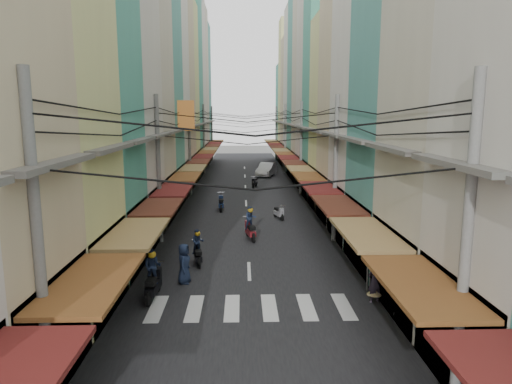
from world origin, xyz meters
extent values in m
plane|color=slate|center=(0.00, 0.00, 0.00)|extent=(160.00, 160.00, 0.00)
cube|color=black|center=(0.00, 20.00, 0.01)|extent=(10.00, 80.00, 0.02)
cube|color=slate|center=(-6.50, 20.00, 0.03)|extent=(3.00, 80.00, 0.06)
cube|color=slate|center=(6.50, 20.00, 0.03)|extent=(3.00, 80.00, 0.06)
cube|color=silver|center=(-3.50, -6.00, 0.03)|extent=(0.55, 2.40, 0.01)
cube|color=silver|center=(-2.10, -6.00, 0.03)|extent=(0.55, 2.40, 0.01)
cube|color=silver|center=(-0.70, -6.00, 0.03)|extent=(0.55, 2.40, 0.01)
cube|color=silver|center=(0.70, -6.00, 0.03)|extent=(0.55, 2.40, 0.01)
cube|color=silver|center=(2.10, -6.00, 0.03)|extent=(0.55, 2.40, 0.01)
cube|color=silver|center=(3.50, -6.00, 0.03)|extent=(0.55, 2.40, 0.01)
cube|color=black|center=(-5.60, -10.98, 1.60)|extent=(1.20, 4.53, 3.20)
cube|color=brown|center=(-4.10, -10.98, 3.00)|extent=(1.80, 4.34, 0.12)
cube|color=#595651|center=(-4.75, -10.98, 6.00)|extent=(0.50, 4.24, 0.15)
cube|color=#D3D384|center=(-8.00, -6.27, 7.90)|extent=(6.00, 4.70, 15.81)
cube|color=black|center=(-5.60, -6.27, 1.60)|extent=(1.20, 4.52, 3.20)
cube|color=olive|center=(-4.10, -6.27, 3.00)|extent=(1.80, 4.33, 0.12)
cube|color=#595651|center=(-4.75, -6.27, 6.00)|extent=(0.50, 4.23, 0.15)
cube|color=teal|center=(-8.00, -1.76, 9.62)|extent=(6.00, 4.30, 19.25)
cube|color=black|center=(-5.60, -1.76, 1.60)|extent=(1.20, 4.13, 3.20)
cube|color=#572618|center=(-4.10, -1.76, 3.00)|extent=(1.80, 3.96, 0.12)
cube|color=#595651|center=(-4.75, -1.76, 6.00)|extent=(0.50, 3.87, 0.15)
cube|color=beige|center=(-8.00, 2.96, 10.47)|extent=(6.00, 5.14, 20.93)
cube|color=black|center=(-5.60, 2.96, 1.60)|extent=(1.20, 4.94, 3.20)
cube|color=#5D1917|center=(-4.10, 2.96, 3.00)|extent=(1.80, 4.73, 0.12)
cube|color=#595651|center=(-4.75, 2.96, 6.00)|extent=(0.50, 4.63, 0.15)
cube|color=#BEB6A1|center=(-8.00, 8.00, 8.72)|extent=(6.00, 4.95, 17.43)
cube|color=black|center=(-5.60, 8.00, 1.60)|extent=(1.20, 4.75, 3.20)
cube|color=brown|center=(-4.10, 8.00, 3.00)|extent=(1.80, 4.56, 0.12)
cube|color=#595651|center=(-4.75, 8.00, 6.00)|extent=(0.50, 4.46, 0.15)
cube|color=teal|center=(-8.00, 12.98, 8.16)|extent=(6.00, 4.99, 16.32)
cube|color=black|center=(-5.60, 12.98, 1.60)|extent=(1.20, 4.80, 3.20)
cube|color=olive|center=(-4.10, 12.98, 3.00)|extent=(1.80, 4.60, 0.12)
cube|color=#595651|center=(-4.75, 12.98, 6.00)|extent=(0.50, 4.50, 0.15)
cube|color=silver|center=(-8.00, 17.80, 11.44)|extent=(6.00, 4.65, 22.87)
cube|color=black|center=(-5.60, 17.80, 1.60)|extent=(1.20, 4.46, 3.20)
cube|color=#572618|center=(-4.10, 17.80, 3.00)|extent=(1.80, 4.27, 0.12)
cube|color=#595651|center=(-4.75, 17.80, 6.00)|extent=(0.50, 4.18, 0.15)
cube|color=#CBB78F|center=(-8.00, 22.57, 10.29)|extent=(6.00, 4.89, 20.58)
cube|color=black|center=(-5.60, 22.57, 1.60)|extent=(1.20, 4.70, 3.20)
cube|color=#5D1917|center=(-4.10, 22.57, 3.00)|extent=(1.80, 4.50, 0.12)
cube|color=#595651|center=(-4.75, 22.57, 6.00)|extent=(0.50, 4.40, 0.15)
cube|color=#D3D384|center=(-8.00, 27.27, 9.22)|extent=(6.00, 4.52, 18.44)
cube|color=black|center=(-5.60, 27.27, 1.60)|extent=(1.20, 4.34, 3.20)
cube|color=brown|center=(-4.10, 27.27, 3.00)|extent=(1.80, 4.16, 0.12)
cube|color=#595651|center=(-4.75, 27.27, 6.00)|extent=(0.50, 4.07, 0.15)
cube|color=teal|center=(-8.00, 32.13, 10.31)|extent=(6.00, 5.20, 20.63)
cube|color=black|center=(-5.60, 32.13, 1.60)|extent=(1.20, 4.99, 3.20)
cube|color=olive|center=(-4.10, 32.13, 3.00)|extent=(1.80, 4.78, 0.12)
cube|color=#595651|center=(-4.75, 32.13, 6.00)|extent=(0.50, 4.68, 0.15)
cube|color=beige|center=(-8.00, 37.20, 11.85)|extent=(6.00, 4.94, 23.70)
cube|color=black|center=(-5.60, 37.20, 1.60)|extent=(1.20, 4.74, 3.20)
cube|color=#572618|center=(-4.10, 37.20, 3.00)|extent=(1.80, 4.55, 0.12)
cube|color=#595651|center=(-4.75, 37.20, 6.00)|extent=(0.50, 4.45, 0.15)
cube|color=#BEB6A1|center=(-8.00, 42.14, 10.56)|extent=(6.00, 4.96, 21.12)
cube|color=black|center=(-5.60, 42.14, 1.60)|extent=(1.20, 4.76, 3.20)
cube|color=#5D1917|center=(-4.10, 42.14, 3.00)|extent=(1.80, 4.56, 0.12)
cube|color=#595651|center=(-4.75, 42.14, 6.00)|extent=(0.50, 4.46, 0.15)
cube|color=teal|center=(-8.00, 47.14, 9.95)|extent=(6.00, 5.04, 19.90)
cube|color=black|center=(-5.60, 47.14, 1.60)|extent=(1.20, 4.84, 3.20)
cube|color=brown|center=(-4.10, 47.14, 3.00)|extent=(1.80, 4.64, 0.12)
cube|color=#595651|center=(-4.75, 47.14, 6.00)|extent=(0.50, 4.54, 0.15)
cube|color=#532F13|center=(-4.40, 12.00, 7.00)|extent=(1.20, 0.40, 2.20)
cube|color=black|center=(5.60, -11.40, 1.60)|extent=(1.20, 4.54, 3.20)
cube|color=brown|center=(4.10, -11.40, 3.00)|extent=(1.80, 4.35, 0.12)
cube|color=#595651|center=(4.75, -11.40, 6.00)|extent=(0.50, 4.25, 0.15)
cube|color=black|center=(5.60, -6.55, 1.60)|extent=(1.20, 4.78, 3.20)
cube|color=olive|center=(4.10, -6.55, 3.00)|extent=(1.80, 4.58, 0.12)
cube|color=#595651|center=(4.75, -6.55, 6.00)|extent=(0.50, 4.48, 0.15)
cube|color=teal|center=(8.00, -1.55, 7.54)|extent=(6.00, 5.03, 15.08)
cube|color=black|center=(5.60, -1.55, 1.60)|extent=(1.20, 4.83, 3.20)
cube|color=#572618|center=(4.10, -1.55, 3.00)|extent=(1.80, 4.63, 0.12)
cube|color=#595651|center=(4.75, -1.55, 6.00)|extent=(0.50, 4.53, 0.15)
cube|color=silver|center=(8.00, 3.36, 10.83)|extent=(6.00, 4.79, 21.66)
cube|color=black|center=(5.60, 3.36, 1.60)|extent=(1.20, 4.60, 3.20)
cube|color=#5D1917|center=(4.10, 3.36, 3.00)|extent=(1.80, 4.41, 0.12)
cube|color=#595651|center=(4.75, 3.36, 6.00)|extent=(0.50, 4.31, 0.15)
cube|color=#CBB78F|center=(8.00, 8.02, 10.37)|extent=(6.00, 4.52, 20.74)
cube|color=black|center=(5.60, 8.02, 1.60)|extent=(1.20, 4.34, 3.20)
cube|color=brown|center=(4.10, 8.02, 3.00)|extent=(1.80, 4.16, 0.12)
cube|color=#595651|center=(4.75, 8.02, 6.00)|extent=(0.50, 4.07, 0.15)
cube|color=#D3D384|center=(8.00, 12.34, 7.06)|extent=(6.00, 4.12, 14.13)
cube|color=black|center=(5.60, 12.34, 1.60)|extent=(1.20, 3.96, 3.20)
cube|color=olive|center=(4.10, 12.34, 3.00)|extent=(1.80, 3.79, 0.12)
cube|color=#595651|center=(4.75, 12.34, 6.00)|extent=(0.50, 3.71, 0.15)
cube|color=teal|center=(8.00, 16.61, 8.84)|extent=(6.00, 4.40, 17.68)
cube|color=black|center=(5.60, 16.61, 1.60)|extent=(1.20, 4.23, 3.20)
cube|color=#572618|center=(4.10, 16.61, 3.00)|extent=(1.80, 4.05, 0.12)
cube|color=#595651|center=(4.75, 16.61, 6.00)|extent=(0.50, 3.96, 0.15)
cube|color=beige|center=(8.00, 21.13, 11.30)|extent=(6.00, 4.64, 22.59)
cube|color=black|center=(5.60, 21.13, 1.60)|extent=(1.20, 4.45, 3.20)
cube|color=#5D1917|center=(4.10, 21.13, 3.00)|extent=(1.80, 4.26, 0.12)
cube|color=#595651|center=(4.75, 21.13, 6.00)|extent=(0.50, 4.17, 0.15)
cube|color=#BEB6A1|center=(8.00, 25.45, 10.63)|extent=(6.00, 4.00, 21.25)
cube|color=black|center=(5.60, 25.45, 1.60)|extent=(1.20, 3.84, 3.20)
cube|color=brown|center=(4.10, 25.45, 3.00)|extent=(1.80, 3.68, 0.12)
cube|color=#595651|center=(4.75, 25.45, 6.00)|extent=(0.50, 3.60, 0.15)
cube|color=teal|center=(8.00, 29.95, 11.16)|extent=(6.00, 5.01, 22.33)
cube|color=black|center=(5.60, 29.95, 1.60)|extent=(1.20, 4.81, 3.20)
cube|color=olive|center=(4.10, 29.95, 3.00)|extent=(1.80, 4.61, 0.12)
cube|color=#595651|center=(4.75, 29.95, 6.00)|extent=(0.50, 4.51, 0.15)
cube|color=silver|center=(8.00, 34.96, 9.86)|extent=(6.00, 5.00, 19.71)
cube|color=black|center=(5.60, 34.96, 1.60)|extent=(1.20, 4.80, 3.20)
cube|color=#572618|center=(4.10, 34.96, 3.00)|extent=(1.80, 4.60, 0.12)
cube|color=#595651|center=(4.75, 34.96, 6.00)|extent=(0.50, 4.50, 0.15)
cube|color=#CBB78F|center=(8.00, 39.61, 8.43)|extent=(6.00, 4.32, 16.86)
cube|color=black|center=(5.60, 39.61, 1.60)|extent=(1.20, 4.15, 3.20)
cube|color=#5D1917|center=(4.10, 39.61, 3.00)|extent=(1.80, 3.97, 0.12)
cube|color=#595651|center=(4.75, 39.61, 6.00)|extent=(0.50, 3.89, 0.15)
cube|color=#D3D384|center=(8.00, 43.94, 9.98)|extent=(6.00, 4.33, 19.96)
cube|color=black|center=(5.60, 43.94, 1.60)|extent=(1.20, 4.16, 3.20)
cube|color=brown|center=(4.10, 43.94, 3.00)|extent=(1.80, 3.99, 0.12)
cube|color=#595651|center=(4.75, 43.94, 6.00)|extent=(0.50, 3.90, 0.15)
cube|color=teal|center=(8.00, 48.54, 7.17)|extent=(6.00, 4.88, 14.34)
cube|color=black|center=(5.60, 48.54, 1.60)|extent=(1.20, 4.68, 3.20)
cube|color=olive|center=(4.10, 48.54, 3.00)|extent=(1.80, 4.49, 0.12)
cube|color=#595651|center=(4.75, 48.54, 6.00)|extent=(0.50, 4.39, 0.15)
cylinder|color=slate|center=(-4.90, -12.00, 4.10)|extent=(0.26, 0.26, 8.20)
cylinder|color=slate|center=(4.90, -12.00, 4.10)|extent=(0.26, 0.26, 8.20)
cylinder|color=slate|center=(-4.90, 3.00, 4.10)|extent=(0.26, 0.26, 8.20)
cylinder|color=slate|center=(4.90, 3.00, 4.10)|extent=(0.26, 0.26, 8.20)
cylinder|color=slate|center=(-4.90, 18.00, 4.10)|extent=(0.26, 0.26, 8.20)
cylinder|color=slate|center=(4.90, 18.00, 4.10)|extent=(0.26, 0.26, 8.20)
cylinder|color=slate|center=(-4.90, 33.00, 4.10)|extent=(0.26, 0.26, 8.20)
cylinder|color=slate|center=(4.90, 33.00, 4.10)|extent=(0.26, 0.26, 8.20)
cylinder|color=slate|center=(-4.90, 48.00, 4.10)|extent=(0.26, 0.26, 8.20)
cylinder|color=slate|center=(4.90, 48.00, 4.10)|extent=(0.26, 0.26, 8.20)
imported|color=white|center=(2.52, 30.15, 0.00)|extent=(5.70, 3.49, 1.88)
imported|color=black|center=(7.50, 2.72, 0.00)|extent=(1.87, 1.01, 1.22)
cylinder|color=black|center=(-3.80, -4.28, 0.29)|extent=(0.11, 0.58, 0.58)
cylinder|color=black|center=(-3.80, -5.72, 0.29)|extent=(0.11, 0.58, 0.58)
cube|color=black|center=(-3.80, -5.00, 0.47)|extent=(0.38, 1.28, 0.31)
cube|color=black|center=(-3.80, -5.28, 0.80)|extent=(0.36, 0.61, 0.20)
cube|color=black|center=(-3.80, -4.39, 0.72)|extent=(0.33, 0.31, 0.61)
imported|color=#1D2844|center=(-3.80, -5.00, 0.61)|extent=(0.59, 0.42, 1.48)
sphere|color=gold|center=(-3.80, -5.00, 1.73)|extent=(0.31, 0.31, 0.31)
cylinder|color=black|center=(0.16, 4.04, 0.28)|extent=(0.11, 0.56, 0.56)
cylinder|color=black|center=(0.16, 2.64, 0.28)|extent=(0.11, 0.56, 0.56)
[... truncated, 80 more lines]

